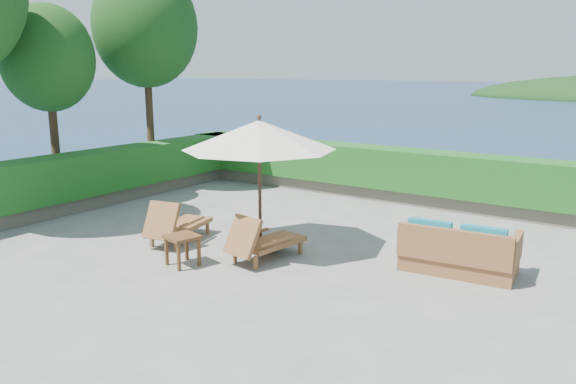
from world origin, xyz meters
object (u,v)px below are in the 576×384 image
Objects in this scene: lounge_left at (176,224)px; lounge_right at (263,241)px; patio_umbrella at (259,136)px; wicker_loveseat at (458,252)px; side_table at (182,241)px.

lounge_right is at bearing -9.35° from lounge_left.
patio_umbrella is 3.97m from wicker_loveseat.
side_table is 0.32× the size of wicker_loveseat.
patio_umbrella is 2.30m from side_table.
wicker_loveseat is at bearing 3.77° from lounge_left.
lounge_left is 1.37m from side_table.
lounge_right is 2.58× the size of side_table.
lounge_left is 2.69× the size of side_table.
wicker_loveseat reaches higher than lounge_left.
patio_umbrella is at bearing 7.87° from lounge_left.
wicker_loveseat is (4.01, 2.34, -0.09)m from side_table.
wicker_loveseat reaches higher than lounge_right.
patio_umbrella is 1.87m from lounge_right.
patio_umbrella reaches higher than side_table.
side_table is 4.64m from wicker_loveseat.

